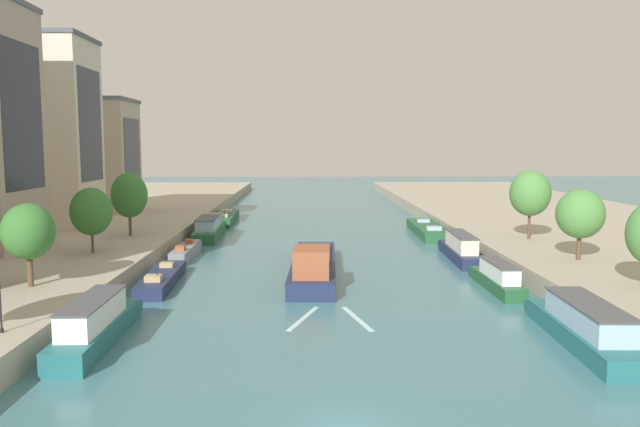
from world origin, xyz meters
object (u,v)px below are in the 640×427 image
object	(u,v)px
moored_boat_left_downstream	(162,278)
moored_boat_right_gap_after	(427,229)
barge_midriver	(314,264)
moored_boat_left_upstream	(209,228)
moored_boat_left_lone	(186,251)
moored_boat_right_near	(497,278)
moored_boat_right_downstream	(584,326)
moored_boat_left_near	(225,218)
tree_left_nearest	(91,212)
moored_boat_right_lone	(460,249)
tree_right_far	(530,193)
moored_boat_left_midway	(96,324)
tree_left_past_mid	(28,232)
tree_right_midway	(580,214)
tree_left_by_lamp	(129,195)

from	to	relation	value
moored_boat_left_downstream	moored_boat_right_gap_after	xyz separation A→B (m)	(28.06, 28.92, 0.04)
barge_midriver	moored_boat_left_upstream	size ratio (longest dim) A/B	1.47
moored_boat_left_lone	moored_boat_right_near	world-z (taller)	moored_boat_left_lone
moored_boat_right_downstream	moored_boat_left_near	bearing A→B (deg)	116.02
moored_boat_left_near	tree_left_nearest	xyz separation A→B (m)	(-7.47, -36.57, 4.95)
moored_boat_right_lone	moored_boat_right_downstream	bearing A→B (deg)	-88.64
moored_boat_left_near	tree_right_far	distance (m)	46.64
moored_boat_left_downstream	moored_boat_left_upstream	world-z (taller)	moored_boat_left_upstream
moored_boat_left_midway	moored_boat_left_near	distance (m)	57.83
barge_midriver	moored_boat_left_lone	bearing A→B (deg)	144.48
moored_boat_left_lone	tree_left_past_mid	world-z (taller)	tree_left_past_mid
moored_boat_right_gap_after	tree_left_nearest	distance (m)	42.86
moored_boat_left_downstream	moored_boat_left_near	world-z (taller)	moored_boat_left_near
moored_boat_right_downstream	tree_right_midway	size ratio (longest dim) A/B	2.19
moored_boat_left_downstream	tree_left_past_mid	world-z (taller)	tree_left_past_mid
moored_boat_left_downstream	tree_left_nearest	xyz separation A→B (m)	(-7.64, 5.74, 5.02)
moored_boat_left_lone	moored_boat_right_downstream	size ratio (longest dim) A/B	0.77
moored_boat_left_midway	tree_left_nearest	xyz separation A→B (m)	(-7.37, 21.25, 4.38)
moored_boat_right_lone	tree_right_midway	distance (m)	13.04
moored_boat_right_gap_after	moored_boat_right_near	bearing A→B (deg)	-90.87
moored_boat_left_downstream	moored_boat_right_near	size ratio (longest dim) A/B	1.20
moored_boat_left_downstream	moored_boat_left_upstream	size ratio (longest dim) A/B	0.84
tree_left_past_mid	moored_boat_left_upstream	bearing A→B (deg)	78.12
tree_right_midway	tree_left_by_lamp	bearing A→B (deg)	160.39
moored_boat_right_gap_after	moored_boat_left_downstream	bearing A→B (deg)	-134.14
tree_left_nearest	moored_boat_left_midway	bearing A→B (deg)	-70.87
moored_boat_left_midway	moored_boat_right_lone	world-z (taller)	moored_boat_left_midway
moored_boat_left_lone	tree_left_by_lamp	xyz separation A→B (m)	(-6.87, 4.21, 5.51)
barge_midriver	moored_boat_right_gap_after	distance (m)	30.02
barge_midriver	tree_left_nearest	xyz separation A→B (m)	(-20.41, 2.65, 4.51)
moored_boat_left_lone	moored_boat_right_downstream	world-z (taller)	moored_boat_right_downstream
tree_right_far	barge_midriver	bearing A→B (deg)	-156.38
moored_boat_right_downstream	barge_midriver	bearing A→B (deg)	128.97
barge_midriver	tree_left_nearest	world-z (taller)	tree_left_nearest
moored_boat_left_upstream	moored_boat_left_near	bearing A→B (deg)	90.18
barge_midriver	moored_boat_left_lone	xyz separation A→B (m)	(-13.15, 9.39, -0.40)
moored_boat_right_near	moored_boat_right_gap_after	xyz separation A→B (m)	(0.48, 31.27, -0.37)
tree_left_by_lamp	tree_right_far	distance (m)	43.12
moored_boat_right_near	tree_left_past_mid	xyz separation A→B (m)	(-34.97, -5.50, 4.67)
tree_left_by_lamp	moored_boat_left_downstream	bearing A→B (deg)	-66.52
moored_boat_right_downstream	moored_boat_left_midway	bearing A→B (deg)	178.55
moored_boat_left_downstream	moored_boat_right_near	world-z (taller)	moored_boat_right_near
moored_boat_right_gap_after	tree_left_past_mid	bearing A→B (deg)	-133.95
moored_boat_left_upstream	tree_left_by_lamp	size ratio (longest dim) A/B	2.11
tree_left_nearest	tree_right_far	size ratio (longest dim) A/B	0.83
moored_boat_right_lone	moored_boat_left_midway	bearing A→B (deg)	-137.12
moored_boat_left_upstream	moored_boat_right_near	world-z (taller)	moored_boat_left_upstream
barge_midriver	moored_boat_left_upstream	distance (m)	26.85
moored_boat_right_lone	tree_left_past_mid	size ratio (longest dim) A/B	2.20
moored_boat_left_midway	moored_boat_left_downstream	size ratio (longest dim) A/B	0.99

